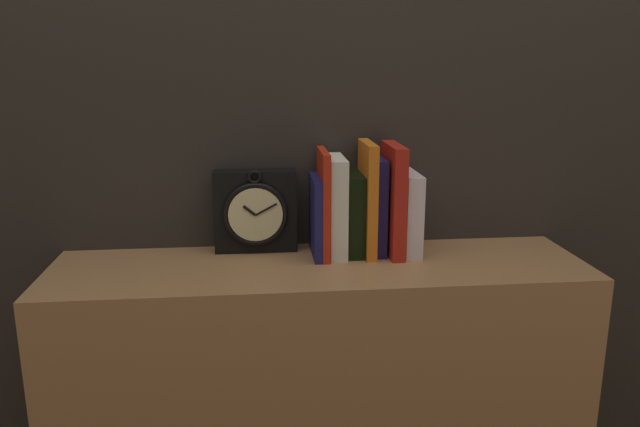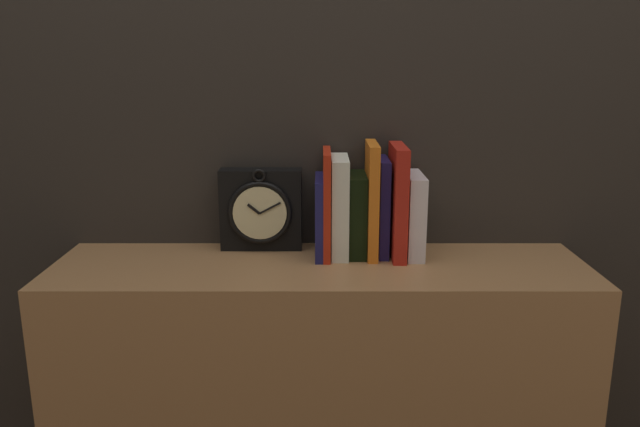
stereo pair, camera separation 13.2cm
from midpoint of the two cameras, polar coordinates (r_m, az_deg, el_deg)
name	(u,v)px [view 2 (the right image)]	position (r m, az deg, el deg)	size (l,w,h in m)	color
wall_back	(320,63)	(1.46, 2.65, 13.55)	(6.00, 0.05, 2.60)	#2D2823
clock	(261,210)	(1.44, -2.82, 0.32)	(0.19, 0.07, 0.20)	black
book_slot0_navy	(318,216)	(1.40, 2.55, -0.29)	(0.02, 0.15, 0.18)	navy
book_slot1_red	(327,203)	(1.39, 3.34, 0.90)	(0.02, 0.15, 0.24)	red
book_slot2_white	(340,206)	(1.40, 4.50, 0.62)	(0.04, 0.14, 0.22)	white
book_slot3_black	(357,214)	(1.41, 6.07, -0.10)	(0.04, 0.13, 0.18)	black
book_slot4_orange	(371,200)	(1.40, 7.43, 1.24)	(0.02, 0.14, 0.25)	orange
book_slot5_navy	(382,206)	(1.42, 8.40, 0.61)	(0.02, 0.13, 0.22)	#1E1954
book_slot6_red	(397,201)	(1.40, 9.78, 1.08)	(0.03, 0.16, 0.25)	red
book_slot7_white	(413,215)	(1.42, 11.17, -0.14)	(0.04, 0.15, 0.18)	white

